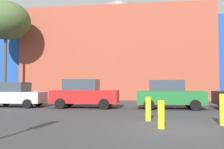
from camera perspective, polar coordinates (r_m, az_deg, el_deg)
name	(u,v)px	position (r m, az deg, el deg)	size (l,w,h in m)	color
ground_plane	(169,129)	(8.71, 13.58, -12.53)	(200.00, 200.00, 0.00)	#38383A
building_backdrop	(120,61)	(30.51, 1.88, 3.38)	(39.29, 13.08, 11.80)	#9E4733
parked_car_0	(15,95)	(17.95, -22.22, -4.52)	(3.94, 1.94, 1.71)	silver
parked_car_1	(84,94)	(16.10, -6.66, -4.58)	(4.40, 2.16, 1.91)	red
parked_car_2	(169,95)	(15.73, 13.52, -4.70)	(4.25, 2.08, 1.84)	#1E662D
bare_tree_0	(6,21)	(25.17, -24.13, 11.71)	(4.51, 4.51, 9.47)	brown
bollard_yellow_0	(223,110)	(9.93, 25.10, -7.66)	(0.24, 0.24, 1.19)	yellow
bollard_yellow_1	(161,115)	(8.57, 11.75, -9.41)	(0.24, 0.24, 0.98)	yellow
bollard_yellow_2	(148,109)	(10.31, 8.71, -8.18)	(0.24, 0.24, 1.01)	yellow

